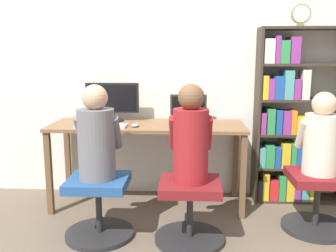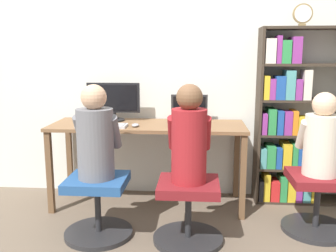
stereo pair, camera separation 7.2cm
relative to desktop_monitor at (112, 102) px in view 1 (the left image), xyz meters
name	(u,v)px [view 1 (the left image)]	position (x,y,z in m)	size (l,w,h in m)	color
ground_plane	(144,218)	(0.35, -0.45, -0.95)	(14.00, 14.00, 0.00)	brown
wall_back	(151,64)	(0.35, 0.22, 0.35)	(10.00, 0.05, 2.60)	silver
desk	(147,134)	(0.35, -0.15, -0.27)	(1.76, 0.60, 0.77)	brown
desktop_monitor	(112,102)	(0.00, 0.00, 0.00)	(0.50, 0.21, 0.36)	black
laptop	(188,117)	(0.72, -0.05, -0.13)	(0.34, 0.29, 0.25)	#2D2D30
keyboard	(101,126)	(-0.04, -0.32, -0.17)	(0.44, 0.17, 0.03)	#B2B2B7
computer_mouse_by_keyboard	(135,125)	(0.25, -0.29, -0.17)	(0.06, 0.10, 0.03)	#99999E
office_chair_left	(99,205)	(0.04, -0.79, -0.70)	(0.53, 0.53, 0.47)	#262628
office_chair_right	(190,209)	(0.74, -0.83, -0.70)	(0.53, 0.53, 0.47)	#262628
person_at_monitor	(96,137)	(0.04, -0.79, -0.17)	(0.34, 0.32, 0.71)	slate
person_at_laptop	(191,138)	(0.74, -0.82, -0.15)	(0.32, 0.31, 0.72)	maroon
bookshelf	(291,125)	(1.68, 0.03, -0.22)	(0.86, 0.27, 1.64)	#382D23
desk_clock	(301,15)	(1.69, -0.02, 0.78)	(0.17, 0.03, 0.19)	olive
office_chair_side	(317,199)	(1.75, -0.58, -0.70)	(0.53, 0.53, 0.47)	#262628
person_near_shelf	(321,138)	(1.75, -0.58, -0.20)	(0.33, 0.30, 0.64)	beige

